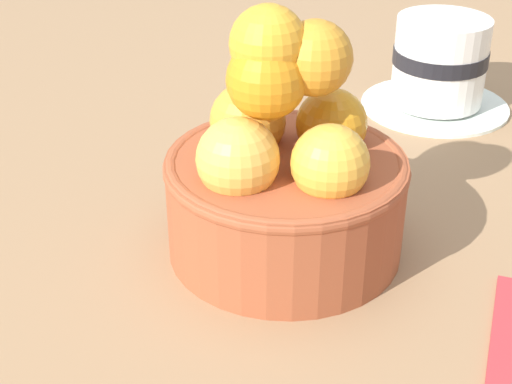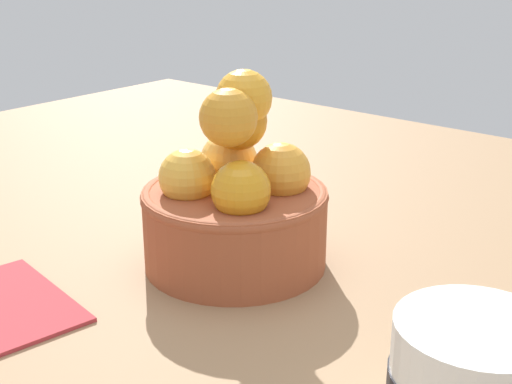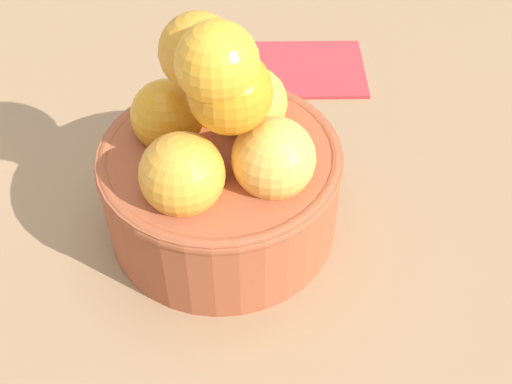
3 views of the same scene
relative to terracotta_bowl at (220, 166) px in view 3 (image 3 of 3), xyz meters
The scene contains 3 objects.
ground_plane 6.93cm from the terracotta_bowl, 93.00° to the right, with size 127.17×104.44×3.12cm, color #997551.
terracotta_bowl is the anchor object (origin of this frame).
folded_napkin 18.74cm from the terracotta_bowl, 116.28° to the right, with size 12.52×7.96×0.60cm, color #B23338.
Camera 3 is at (2.96, 29.05, 33.07)cm, focal length 46.46 mm.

